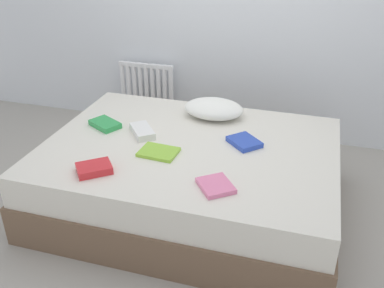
# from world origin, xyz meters

# --- Properties ---
(ground_plane) EXTENTS (8.00, 8.00, 0.00)m
(ground_plane) POSITION_xyz_m (0.00, 0.00, 0.00)
(ground_plane) COLOR #9E998E
(bed) EXTENTS (2.00, 1.50, 0.50)m
(bed) POSITION_xyz_m (0.00, 0.00, 0.25)
(bed) COLOR brown
(bed) RESTS_ON ground
(radiator) EXTENTS (0.55, 0.04, 0.52)m
(radiator) POSITION_xyz_m (-0.81, 1.20, 0.37)
(radiator) COLOR white
(radiator) RESTS_ON ground
(pillow) EXTENTS (0.45, 0.33, 0.14)m
(pillow) POSITION_xyz_m (0.04, 0.49, 0.57)
(pillow) COLOR white
(pillow) RESTS_ON bed
(textbook_white) EXTENTS (0.25, 0.27, 0.05)m
(textbook_white) POSITION_xyz_m (-0.37, 0.05, 0.52)
(textbook_white) COLOR white
(textbook_white) RESTS_ON bed
(textbook_red) EXTENTS (0.25, 0.25, 0.05)m
(textbook_red) POSITION_xyz_m (-0.46, -0.50, 0.52)
(textbook_red) COLOR red
(textbook_red) RESTS_ON bed
(textbook_blue) EXTENTS (0.27, 0.27, 0.03)m
(textbook_blue) POSITION_xyz_m (0.35, 0.11, 0.52)
(textbook_blue) COLOR #2847B7
(textbook_blue) RESTS_ON bed
(textbook_green) EXTENTS (0.27, 0.23, 0.04)m
(textbook_green) POSITION_xyz_m (-0.68, 0.09, 0.52)
(textbook_green) COLOR green
(textbook_green) RESTS_ON bed
(textbook_pink) EXTENTS (0.26, 0.27, 0.03)m
(textbook_pink) POSITION_xyz_m (0.29, -0.46, 0.51)
(textbook_pink) COLOR pink
(textbook_pink) RESTS_ON bed
(textbook_lime) EXTENTS (0.26, 0.20, 0.02)m
(textbook_lime) POSITION_xyz_m (-0.16, -0.18, 0.51)
(textbook_lime) COLOR #8CC638
(textbook_lime) RESTS_ON bed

